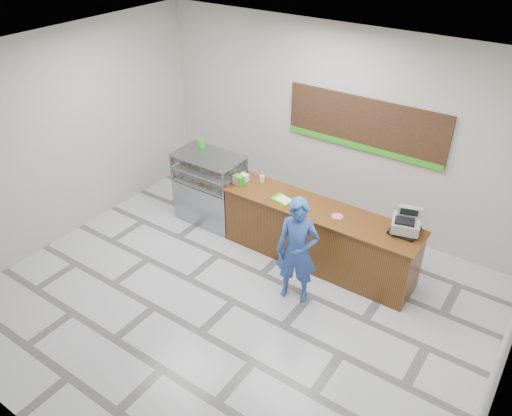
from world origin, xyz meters
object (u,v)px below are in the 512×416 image
Objects in this scene: display_case at (210,188)px; serving_tray at (283,200)px; customer at (297,251)px; cash_register at (406,224)px; sales_counter at (318,236)px.

display_case is 3.55× the size of serving_tray.
display_case reaches higher than serving_tray.
customer is (0.76, -0.80, -0.19)m from serving_tray.
cash_register is 0.29× the size of customer.
cash_register is (1.30, 0.16, 0.65)m from sales_counter.
customer is at bearing -81.39° from sales_counter.
sales_counter is 0.97m from customer.
cash_register is 1.61m from customer.
sales_counter is at bearing 80.87° from customer.
serving_tray is at bearing -170.72° from sales_counter.
display_case is (-2.22, -0.00, 0.16)m from sales_counter.
serving_tray is (-1.92, -0.26, -0.13)m from cash_register.
display_case is 3.56m from cash_register.
serving_tray is at bearing 171.47° from cash_register.
sales_counter is 1.93× the size of customer.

